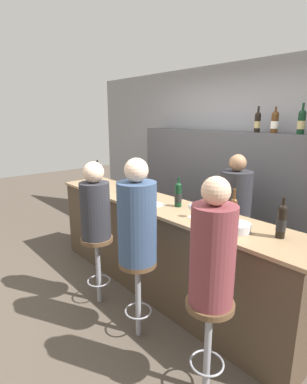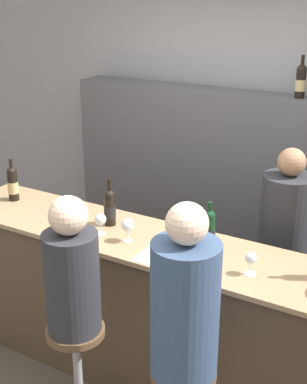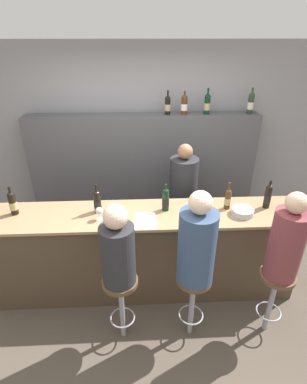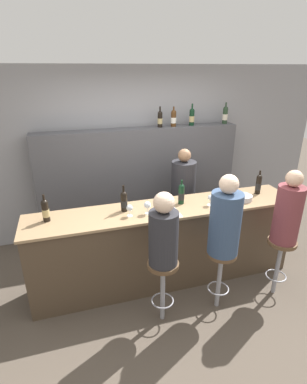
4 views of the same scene
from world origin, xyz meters
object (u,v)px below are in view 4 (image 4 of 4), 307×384
at_px(guest_seated_right, 288,211).
at_px(wine_bottle_backbar_1, 174,118).
at_px(bar_stool_left, 163,277).
at_px(wine_bottle_counter_0, 45,210).
at_px(wine_glass_0, 130,208).
at_px(wine_bottle_backbar_0, 160,119).
at_px(metal_bowl, 243,198).
at_px(bar_stool_right, 280,254).
at_px(wine_glass_1, 147,205).
at_px(wine_bottle_counter_3, 229,189).
at_px(bar_stool_middle, 221,265).
at_px(wine_bottle_backbar_3, 225,115).
at_px(wine_bottle_counter_4, 258,184).
at_px(guest_seated_middle, 225,220).
at_px(wine_bottle_backbar_2, 192,117).
at_px(wine_bottle_counter_2, 181,194).
at_px(wine_bottle_counter_1, 124,201).
at_px(wine_glass_2, 210,198).
at_px(guest_seated_left, 163,233).
at_px(bartender, 182,204).

bearing_deg(guest_seated_right, wine_bottle_backbar_1, 108.82).
bearing_deg(bar_stool_left, wine_bottle_counter_0, 147.59).
distance_m(wine_glass_0, guest_seated_right, 1.73).
distance_m(wine_bottle_backbar_0, metal_bowl, 1.69).
xyz_separation_m(bar_stool_left, bar_stool_right, (1.43, 0.00, 0.00)).
bearing_deg(wine_glass_1, wine_bottle_counter_3, 7.50).
height_order(wine_glass_1, bar_stool_middle, wine_glass_1).
relative_size(wine_bottle_backbar_1, wine_glass_1, 1.96).
relative_size(wine_bottle_backbar_1, wine_bottle_backbar_3, 0.90).
xyz_separation_m(wine_bottle_counter_4, guest_seated_middle, (-0.87, -0.69, -0.05)).
bearing_deg(wine_bottle_counter_0, wine_bottle_backbar_3, 23.69).
bearing_deg(wine_bottle_backbar_2, bar_stool_right, -79.54).
relative_size(bar_stool_right, guest_seated_right, 0.87).
bearing_deg(metal_bowl, guest_seated_right, -70.88).
bearing_deg(wine_bottle_counter_2, bar_stool_right, -35.40).
bearing_deg(bar_stool_middle, guest_seated_right, 0.00).
bearing_deg(bar_stool_right, wine_bottle_backbar_1, 108.82).
bearing_deg(wine_bottle_counter_0, wine_bottle_counter_4, -0.00).
distance_m(wine_bottle_counter_3, bar_stool_left, 1.43).
bearing_deg(wine_bottle_backbar_2, bar_stool_left, -119.74).
distance_m(wine_bottle_counter_1, wine_glass_2, 1.03).
xyz_separation_m(bar_stool_left, bar_stool_middle, (0.66, 0.00, 0.00)).
bearing_deg(guest_seated_left, bar_stool_right, -0.00).
bearing_deg(wine_bottle_backbar_1, wine_bottle_backbar_3, 0.00).
height_order(wine_bottle_backbar_3, bar_stool_left, wine_bottle_backbar_3).
relative_size(wine_glass_2, guest_seated_left, 0.17).
relative_size(wine_bottle_counter_2, wine_bottle_counter_4, 0.95).
bearing_deg(wine_bottle_backbar_3, wine_glass_1, -140.85).
bearing_deg(wine_bottle_backbar_0, wine_bottle_counter_0, -144.14).
height_order(wine_glass_0, wine_glass_2, wine_glass_0).
relative_size(wine_bottle_counter_1, wine_glass_1, 2.13).
relative_size(guest_seated_left, bar_stool_right, 1.06).
height_order(wine_glass_0, guest_seated_left, guest_seated_left).
distance_m(wine_bottle_counter_2, guest_seated_right, 1.20).
xyz_separation_m(wine_glass_0, guest_seated_right, (1.64, -0.55, -0.02)).
bearing_deg(wine_bottle_counter_2, metal_bowl, -9.38).
height_order(wine_bottle_counter_0, wine_bottle_counter_1, wine_bottle_counter_1).
xyz_separation_m(wine_bottle_counter_1, bartender, (0.98, 0.60, -0.44)).
bearing_deg(wine_bottle_counter_2, wine_bottle_backbar_2, 62.57).
bearing_deg(wine_bottle_counter_4, bar_stool_right, -98.15).
height_order(wine_bottle_backbar_3, wine_glass_0, wine_bottle_backbar_3).
distance_m(metal_bowl, bar_stool_right, 0.78).
xyz_separation_m(guest_seated_right, bartender, (-0.70, 1.29, -0.40)).
height_order(wine_bottle_backbar_1, wine_glass_1, wine_bottle_backbar_1).
distance_m(wine_glass_2, guest_seated_left, 0.95).
bearing_deg(wine_bottle_backbar_2, wine_bottle_counter_0, -151.03).
bearing_deg(wine_glass_0, wine_bottle_backbar_3, 35.96).
xyz_separation_m(wine_bottle_counter_0, bar_stool_middle, (1.76, -0.69, -0.60)).
bearing_deg(bar_stool_left, guest_seated_right, 0.00).
bearing_deg(bartender, wine_bottle_counter_4, -36.95).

